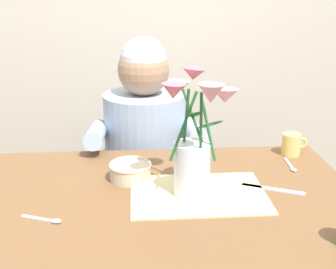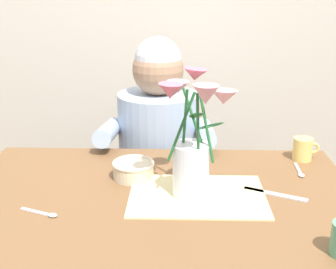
{
  "view_description": "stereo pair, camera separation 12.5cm",
  "coord_description": "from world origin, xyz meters",
  "px_view_note": "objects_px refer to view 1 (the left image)",
  "views": [
    {
      "loc": [
        -0.06,
        -1.16,
        1.34
      ],
      "look_at": [
        0.03,
        0.05,
        0.92
      ],
      "focal_mm": 47.32,
      "sensor_mm": 36.0,
      "label": 1
    },
    {
      "loc": [
        0.06,
        -1.16,
        1.34
      ],
      "look_at": [
        0.03,
        0.05,
        0.92
      ],
      "focal_mm": 47.32,
      "sensor_mm": 36.0,
      "label": 2
    }
  ],
  "objects_px": {
    "ceramic_bowl": "(130,170)",
    "flower_vase": "(194,143)",
    "coffee_cup": "(292,144)",
    "seated_person": "(145,170)",
    "dinner_knife": "(273,189)"
  },
  "relations": [
    {
      "from": "coffee_cup",
      "to": "seated_person",
      "type": "bearing_deg",
      "value": 149.9
    },
    {
      "from": "flower_vase",
      "to": "ceramic_bowl",
      "type": "bearing_deg",
      "value": 144.8
    },
    {
      "from": "flower_vase",
      "to": "coffee_cup",
      "type": "relative_size",
      "value": 3.97
    },
    {
      "from": "seated_person",
      "to": "coffee_cup",
      "type": "height_order",
      "value": "seated_person"
    },
    {
      "from": "dinner_knife",
      "to": "coffee_cup",
      "type": "height_order",
      "value": "coffee_cup"
    },
    {
      "from": "seated_person",
      "to": "dinner_knife",
      "type": "distance_m",
      "value": 0.72
    },
    {
      "from": "seated_person",
      "to": "flower_vase",
      "type": "bearing_deg",
      "value": -79.79
    },
    {
      "from": "flower_vase",
      "to": "dinner_knife",
      "type": "bearing_deg",
      "value": 4.7
    },
    {
      "from": "seated_person",
      "to": "coffee_cup",
      "type": "xyz_separation_m",
      "value": [
        0.53,
        -0.31,
        0.22
      ]
    },
    {
      "from": "coffee_cup",
      "to": "flower_vase",
      "type": "bearing_deg",
      "value": -142.86
    },
    {
      "from": "ceramic_bowl",
      "to": "coffee_cup",
      "type": "xyz_separation_m",
      "value": [
        0.58,
        0.17,
        0.01
      ]
    },
    {
      "from": "flower_vase",
      "to": "dinner_knife",
      "type": "relative_size",
      "value": 1.94
    },
    {
      "from": "ceramic_bowl",
      "to": "dinner_knife",
      "type": "xyz_separation_m",
      "value": [
        0.43,
        -0.11,
        -0.03
      ]
    },
    {
      "from": "ceramic_bowl",
      "to": "flower_vase",
      "type": "bearing_deg",
      "value": -35.2
    },
    {
      "from": "seated_person",
      "to": "ceramic_bowl",
      "type": "relative_size",
      "value": 8.35
    }
  ]
}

